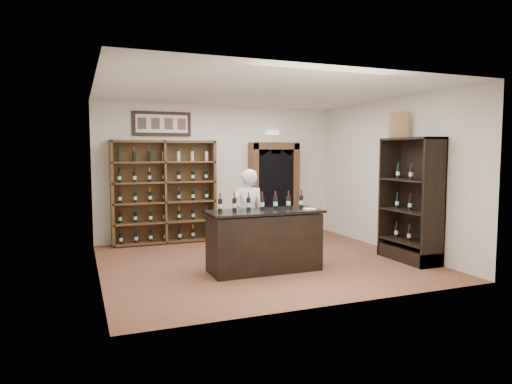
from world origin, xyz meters
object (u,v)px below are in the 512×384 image
counter_bottle_0 (220,205)px  wine_crate (398,125)px  side_cabinet (411,219)px  wine_shelf (164,192)px  shopkeeper (248,216)px  tasting_counter (264,241)px

counter_bottle_0 → wine_crate: wine_crate is taller
counter_bottle_0 → wine_crate: bearing=0.1°
counter_bottle_0 → side_cabinet: 3.49m
wine_shelf → side_cabinet: (3.82, -3.23, -0.35)m
counter_bottle_0 → shopkeeper: size_ratio=0.18×
shopkeeper → counter_bottle_0: bearing=47.1°
counter_bottle_0 → wine_shelf: bearing=97.6°
tasting_counter → wine_crate: size_ratio=3.91×
wine_shelf → counter_bottle_0: 2.86m
tasting_counter → side_cabinet: 2.75m
counter_bottle_0 → shopkeeper: bearing=41.0°
wine_shelf → counter_bottle_0: (0.38, -2.84, 0.01)m
tasting_counter → wine_crate: wine_crate is taller
wine_shelf → side_cabinet: 5.02m
wine_shelf → shopkeeper: wine_shelf is taller
wine_shelf → wine_crate: 4.93m
shopkeeper → wine_crate: 3.23m
shopkeeper → tasting_counter: bearing=98.4°
wine_shelf → tasting_counter: wine_shelf is taller
shopkeeper → side_cabinet: bearing=166.2°
wine_shelf → tasting_counter: (1.10, -2.93, -0.61)m
shopkeeper → wine_crate: (2.74, -0.60, 1.61)m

